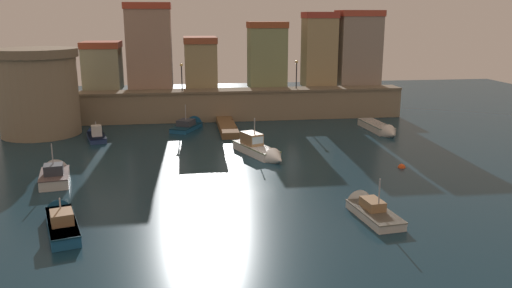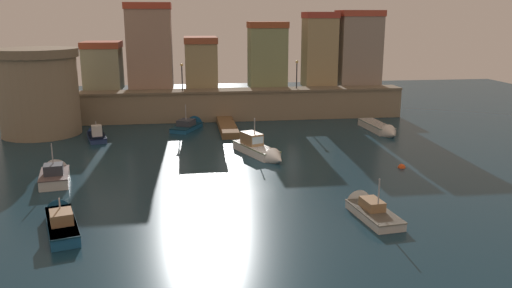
{
  "view_description": "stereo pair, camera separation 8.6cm",
  "coord_description": "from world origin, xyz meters",
  "px_view_note": "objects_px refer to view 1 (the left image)",
  "views": [
    {
      "loc": [
        -5.78,
        -38.94,
        11.26
      ],
      "look_at": [
        0.0,
        2.27,
        0.94
      ],
      "focal_mm": 36.44,
      "sensor_mm": 36.0,
      "label": 1
    },
    {
      "loc": [
        -5.7,
        -38.95,
        11.26
      ],
      "look_at": [
        0.0,
        2.27,
        0.94
      ],
      "focal_mm": 36.44,
      "sensor_mm": 36.0,
      "label": 2
    }
  ],
  "objects_px": {
    "moored_boat_0": "(96,135)",
    "moored_boat_3": "(260,150)",
    "quay_lamp_0": "(182,72)",
    "mooring_buoy_0": "(402,168)",
    "moored_boat_5": "(55,174)",
    "moored_boat_6": "(61,219)",
    "moored_boat_1": "(381,129)",
    "moored_boat_2": "(367,207)",
    "fortress_tower": "(38,91)",
    "moored_boat_4": "(190,125)",
    "quay_lamp_1": "(297,69)"
  },
  "relations": [
    {
      "from": "moored_boat_1",
      "to": "moored_boat_2",
      "type": "bearing_deg",
      "value": -26.55
    },
    {
      "from": "moored_boat_0",
      "to": "moored_boat_6",
      "type": "height_order",
      "value": "moored_boat_6"
    },
    {
      "from": "quay_lamp_0",
      "to": "moored_boat_5",
      "type": "xyz_separation_m",
      "value": [
        -8.98,
        -20.28,
        -4.86
      ]
    },
    {
      "from": "moored_boat_1",
      "to": "quay_lamp_1",
      "type": "bearing_deg",
      "value": -145.46
    },
    {
      "from": "moored_boat_5",
      "to": "mooring_buoy_0",
      "type": "relative_size",
      "value": 8.3
    },
    {
      "from": "moored_boat_0",
      "to": "moored_boat_3",
      "type": "xyz_separation_m",
      "value": [
        14.46,
        -8.54,
        0.19
      ]
    },
    {
      "from": "moored_boat_0",
      "to": "mooring_buoy_0",
      "type": "distance_m",
      "value": 28.03
    },
    {
      "from": "moored_boat_0",
      "to": "moored_boat_2",
      "type": "height_order",
      "value": "moored_boat_2"
    },
    {
      "from": "moored_boat_1",
      "to": "moored_boat_5",
      "type": "distance_m",
      "value": 30.66
    },
    {
      "from": "moored_boat_0",
      "to": "moored_boat_1",
      "type": "relative_size",
      "value": 0.71
    },
    {
      "from": "quay_lamp_1",
      "to": "moored_boat_5",
      "type": "distance_m",
      "value": 30.07
    },
    {
      "from": "fortress_tower",
      "to": "moored_boat_1",
      "type": "xyz_separation_m",
      "value": [
        33.04,
        -3.76,
        -3.82
      ]
    },
    {
      "from": "moored_boat_2",
      "to": "moored_boat_4",
      "type": "height_order",
      "value": "moored_boat_4"
    },
    {
      "from": "quay_lamp_0",
      "to": "quay_lamp_1",
      "type": "height_order",
      "value": "quay_lamp_1"
    },
    {
      "from": "moored_boat_2",
      "to": "moored_boat_4",
      "type": "bearing_deg",
      "value": 14.32
    },
    {
      "from": "fortress_tower",
      "to": "mooring_buoy_0",
      "type": "xyz_separation_m",
      "value": [
        30.09,
        -15.82,
        -4.19
      ]
    },
    {
      "from": "moored_boat_1",
      "to": "moored_boat_3",
      "type": "relative_size",
      "value": 1.04
    },
    {
      "from": "moored_boat_0",
      "to": "moored_boat_6",
      "type": "xyz_separation_m",
      "value": [
        1.45,
        -21.48,
        0.06
      ]
    },
    {
      "from": "quay_lamp_1",
      "to": "moored_boat_6",
      "type": "distance_m",
      "value": 35.11
    },
    {
      "from": "moored_boat_6",
      "to": "mooring_buoy_0",
      "type": "xyz_separation_m",
      "value": [
        23.19,
        8.13,
        -0.41
      ]
    },
    {
      "from": "fortress_tower",
      "to": "quay_lamp_1",
      "type": "distance_m",
      "value": 26.79
    },
    {
      "from": "moored_boat_6",
      "to": "quay_lamp_1",
      "type": "bearing_deg",
      "value": -50.58
    },
    {
      "from": "moored_boat_4",
      "to": "moored_boat_1",
      "type": "bearing_deg",
      "value": -78.49
    },
    {
      "from": "moored_boat_0",
      "to": "moored_boat_4",
      "type": "bearing_deg",
      "value": -83.49
    },
    {
      "from": "moored_boat_1",
      "to": "moored_boat_6",
      "type": "height_order",
      "value": "moored_boat_6"
    },
    {
      "from": "moored_boat_5",
      "to": "fortress_tower",
      "type": "bearing_deg",
      "value": 6.95
    },
    {
      "from": "quay_lamp_0",
      "to": "moored_boat_2",
      "type": "xyz_separation_m",
      "value": [
        10.57,
        -29.22,
        -5.0
      ]
    },
    {
      "from": "quay_lamp_0",
      "to": "quay_lamp_1",
      "type": "bearing_deg",
      "value": 0.0
    },
    {
      "from": "moored_boat_4",
      "to": "moored_boat_5",
      "type": "xyz_separation_m",
      "value": [
        -9.71,
        -16.39,
        0.14
      ]
    },
    {
      "from": "fortress_tower",
      "to": "moored_boat_2",
      "type": "height_order",
      "value": "fortress_tower"
    },
    {
      "from": "fortress_tower",
      "to": "quay_lamp_1",
      "type": "xyz_separation_m",
      "value": [
        26.32,
        4.86,
        1.25
      ]
    },
    {
      "from": "fortress_tower",
      "to": "moored_boat_6",
      "type": "distance_m",
      "value": 25.21
    },
    {
      "from": "moored_boat_4",
      "to": "moored_boat_2",
      "type": "bearing_deg",
      "value": -133.02
    },
    {
      "from": "mooring_buoy_0",
      "to": "moored_boat_3",
      "type": "bearing_deg",
      "value": 154.71
    },
    {
      "from": "quay_lamp_1",
      "to": "moored_boat_5",
      "type": "bearing_deg",
      "value": -136.84
    },
    {
      "from": "quay_lamp_0",
      "to": "mooring_buoy_0",
      "type": "distance_m",
      "value": 26.94
    },
    {
      "from": "fortress_tower",
      "to": "quay_lamp_1",
      "type": "bearing_deg",
      "value": 10.47
    },
    {
      "from": "moored_boat_1",
      "to": "moored_boat_4",
      "type": "relative_size",
      "value": 1.27
    },
    {
      "from": "quay_lamp_1",
      "to": "moored_boat_4",
      "type": "xyz_separation_m",
      "value": [
        -11.92,
        -3.89,
        -5.11
      ]
    },
    {
      "from": "moored_boat_5",
      "to": "moored_boat_6",
      "type": "bearing_deg",
      "value": -175.45
    },
    {
      "from": "moored_boat_3",
      "to": "moored_boat_0",
      "type": "bearing_deg",
      "value": -142.67
    },
    {
      "from": "moored_boat_3",
      "to": "moored_boat_6",
      "type": "bearing_deg",
      "value": -67.26
    },
    {
      "from": "moored_boat_2",
      "to": "moored_boat_5",
      "type": "height_order",
      "value": "moored_boat_5"
    },
    {
      "from": "moored_boat_4",
      "to": "moored_boat_6",
      "type": "bearing_deg",
      "value": -171.01
    },
    {
      "from": "moored_boat_5",
      "to": "mooring_buoy_0",
      "type": "xyz_separation_m",
      "value": [
        25.4,
        -0.4,
        -0.47
      ]
    },
    {
      "from": "fortress_tower",
      "to": "moored_boat_6",
      "type": "height_order",
      "value": "fortress_tower"
    },
    {
      "from": "moored_boat_1",
      "to": "moored_boat_4",
      "type": "bearing_deg",
      "value": -107.65
    },
    {
      "from": "fortress_tower",
      "to": "moored_boat_1",
      "type": "distance_m",
      "value": 33.48
    },
    {
      "from": "moored_boat_3",
      "to": "moored_boat_6",
      "type": "relative_size",
      "value": 1.04
    },
    {
      "from": "moored_boat_0",
      "to": "mooring_buoy_0",
      "type": "relative_size",
      "value": 8.71
    }
  ]
}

